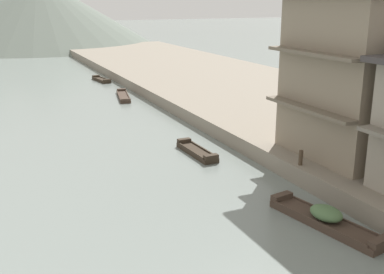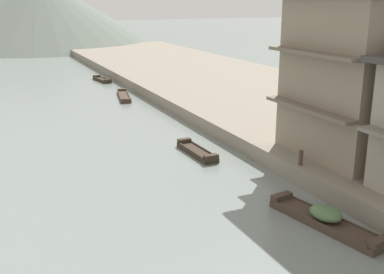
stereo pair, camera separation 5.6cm
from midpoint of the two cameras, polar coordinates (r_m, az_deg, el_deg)
The scene contains 8 objects.
riverbank_right at distance 37.51m, azimuth 12.44°, elevation 3.67°, with size 18.00×110.00×0.89m, color gray.
boat_moored_nearest at distance 51.68m, azimuth -10.85°, elevation 6.85°, with size 1.31×3.63×0.44m.
boat_moored_second at distance 42.49m, azimuth -8.23°, elevation 4.92°, with size 1.86×5.07×0.40m.
boat_moored_third at distance 19.13m, azimuth 16.00°, elevation -9.62°, with size 2.00×5.20×0.81m.
boat_moored_far at distance 26.58m, azimuth 0.67°, elevation -1.79°, with size 1.01×3.74×0.48m.
house_waterfront_tall at distance 24.34m, azimuth 19.44°, elevation 7.76°, with size 6.05×6.89×8.74m.
mooring_post_dock_mid at distance 22.79m, azimuth 13.16°, elevation -2.47°, with size 0.20×0.20×0.73m, color #473828.
hill_far_centre at distance 95.97m, azimuth -17.87°, elevation 14.34°, with size 42.80×42.80×12.56m, color slate.
Camera 2 is at (-6.36, 0.64, 8.46)m, focal length 43.85 mm.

